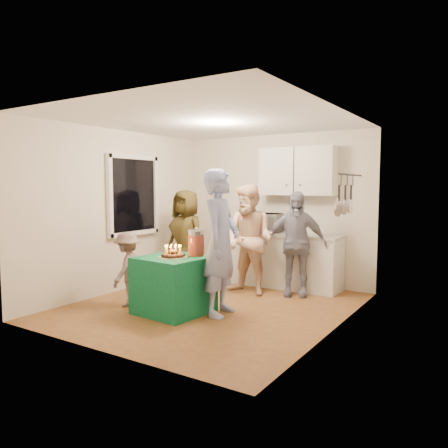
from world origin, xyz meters
The scene contains 19 objects.
floor centered at (0.00, 0.00, 0.00)m, with size 4.00×4.00×0.00m, color brown.
ceiling centered at (0.00, 0.00, 2.60)m, with size 4.00×4.00×0.00m, color white.
back_wall centered at (0.00, 2.00, 1.30)m, with size 3.60×3.60×0.00m, color silver.
left_wall centered at (-1.80, 0.00, 1.30)m, with size 4.00×4.00×0.00m, color silver.
right_wall centered at (1.80, 0.00, 1.30)m, with size 4.00×4.00×0.00m, color silver.
window_night centered at (-1.77, 0.30, 1.55)m, with size 0.04×1.00×1.20m, color black.
counter centered at (0.20, 1.70, 0.43)m, with size 2.20×0.58×0.86m, color white.
countertop centered at (0.20, 1.70, 0.89)m, with size 2.24×0.62×0.05m, color beige.
upper_cabinet centered at (0.50, 1.85, 1.95)m, with size 1.30×0.30×0.80m, color white.
pot_rack centered at (1.72, 0.70, 1.60)m, with size 0.12×1.00×0.60m, color black.
microwave centered at (-0.03, 1.70, 1.07)m, with size 0.59×0.40×0.33m, color white.
party_table centered at (-0.26, -0.51, 0.38)m, with size 0.85×0.85×0.76m, color #0E5F38.
donut_cake centered at (-0.21, -0.57, 0.85)m, with size 0.38×0.38×0.18m, color #381C0C, non-canonical shape.
punch_jar centered at (-0.06, -0.26, 0.93)m, with size 0.22×0.22×0.34m, color red.
man_birthday centered at (0.33, -0.24, 0.96)m, with size 0.70×0.46×1.93m, color #919DD3.
woman_back_left centered at (-1.08, 0.84, 0.82)m, with size 0.80×0.52×1.64m, color brown.
woman_back_center centered at (0.10, 0.93, 0.87)m, with size 0.85×0.66×1.74m, color #F8A981.
woman_back_right centered at (0.75, 1.23, 0.81)m, with size 0.96×0.40×1.63m, color #101337.
child_near_left centered at (-1.02, -0.60, 0.53)m, with size 0.68×0.39×1.06m, color #5C4D4A.
Camera 1 is at (3.43, -5.01, 1.71)m, focal length 35.00 mm.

